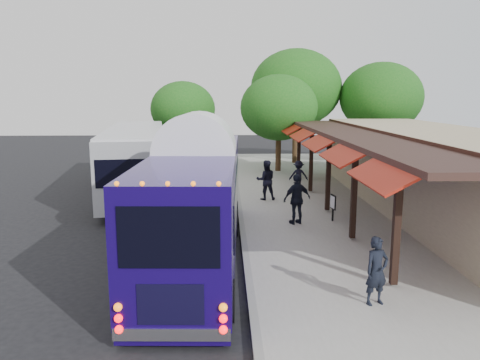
% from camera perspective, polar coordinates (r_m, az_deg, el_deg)
% --- Properties ---
extents(ground, '(90.00, 90.00, 0.00)m').
position_cam_1_polar(ground, '(16.18, 0.32, -7.93)').
color(ground, black).
rests_on(ground, ground).
extents(sidewalk, '(10.00, 40.00, 0.15)m').
position_cam_1_polar(sidewalk, '(20.76, 13.85, -3.91)').
color(sidewalk, '#9E9B93').
rests_on(sidewalk, ground).
extents(curb, '(0.20, 40.00, 0.16)m').
position_cam_1_polar(curb, '(20.00, 0.03, -4.14)').
color(curb, gray).
rests_on(curb, ground).
extents(station_shelter, '(8.15, 20.00, 3.60)m').
position_cam_1_polar(station_shelter, '(21.58, 22.74, 0.92)').
color(station_shelter, tan).
rests_on(station_shelter, ground).
extents(coach_bus, '(2.82, 11.44, 3.63)m').
position_cam_1_polar(coach_bus, '(14.58, -5.22, -2.08)').
color(coach_bus, '#160753').
rests_on(coach_bus, ground).
extents(city_bus, '(4.47, 12.96, 3.41)m').
position_cam_1_polar(city_bus, '(24.80, -12.53, 2.70)').
color(city_bus, '#95979D').
rests_on(city_bus, ground).
extents(ped_a, '(0.70, 0.57, 1.66)m').
position_cam_1_polar(ped_a, '(11.69, 16.32, -10.58)').
color(ped_a, black).
rests_on(ped_a, sidewalk).
extents(ped_b, '(0.97, 0.78, 1.89)m').
position_cam_1_polar(ped_b, '(22.21, 3.18, 0.00)').
color(ped_b, black).
rests_on(ped_b, sidewalk).
extents(ped_c, '(1.24, 0.85, 1.95)m').
position_cam_1_polar(ped_c, '(18.11, 6.97, -2.33)').
color(ped_c, black).
rests_on(ped_c, sidewalk).
extents(ped_d, '(1.04, 0.67, 1.52)m').
position_cam_1_polar(ped_d, '(24.85, 7.15, 0.60)').
color(ped_d, black).
rests_on(ped_d, sidewalk).
extents(sign_board, '(0.12, 0.48, 1.06)m').
position_cam_1_polar(sign_board, '(18.78, 11.27, -2.81)').
color(sign_board, black).
rests_on(sign_board, sidewalk).
extents(tree_left, '(4.99, 4.99, 6.39)m').
position_cam_1_polar(tree_left, '(30.62, 4.76, 8.77)').
color(tree_left, '#382314').
rests_on(tree_left, ground).
extents(tree_mid, '(6.52, 6.52, 8.35)m').
position_cam_1_polar(tree_mid, '(34.49, 6.84, 11.07)').
color(tree_mid, '#382314').
rests_on(tree_mid, ground).
extents(tree_right, '(5.74, 5.74, 7.35)m').
position_cam_1_polar(tree_right, '(34.57, 16.83, 9.60)').
color(tree_right, '#382314').
rests_on(tree_right, ground).
extents(tree_far, '(4.76, 4.76, 6.09)m').
position_cam_1_polar(tree_far, '(35.04, -6.98, 8.58)').
color(tree_far, '#382314').
rests_on(tree_far, ground).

